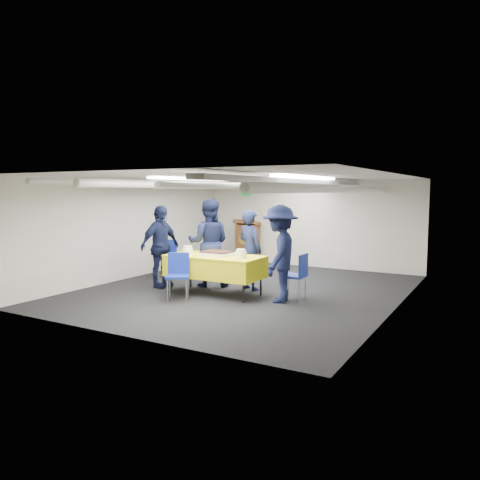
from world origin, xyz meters
name	(u,v)px	position (x,y,z in m)	size (l,w,h in m)	color
ground	(245,290)	(0.00, 0.00, 0.00)	(7.00, 7.00, 0.00)	black
room_shell	(258,201)	(0.09, 0.41, 1.81)	(6.00, 7.00, 2.30)	silver
serving_table	(215,266)	(-0.33, -0.62, 0.56)	(1.90, 0.93, 0.77)	black
sheet_cake	(217,253)	(-0.26, -0.65, 0.82)	(0.56, 0.44, 0.10)	white
plate_stack_left	(188,250)	(-0.95, -0.67, 0.84)	(0.21, 0.21, 0.16)	white
plate_stack_right	(241,254)	(0.28, -0.67, 0.85)	(0.21, 0.21, 0.16)	white
podium	(248,242)	(-1.60, 3.05, 0.61)	(0.62, 0.53, 1.25)	brown
chair_near	(178,271)	(-0.70, -1.31, 0.53)	(0.58, 0.58, 0.87)	gray
chair_right	(298,272)	(1.28, -0.29, 0.53)	(0.43, 0.43, 0.87)	gray
chair_left	(168,255)	(-2.31, 0.41, 0.53)	(0.57, 0.57, 0.87)	gray
sailor_a	(250,250)	(0.06, 0.11, 0.82)	(0.60, 0.39, 1.64)	black
sailor_b	(209,243)	(-0.87, -0.01, 0.93)	(0.90, 0.70, 1.85)	black
sailor_c	(160,246)	(-1.70, -0.60, 0.86)	(1.01, 0.42, 1.72)	black
sailor_d	(280,254)	(1.03, -0.56, 0.89)	(1.15, 0.66, 1.77)	black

